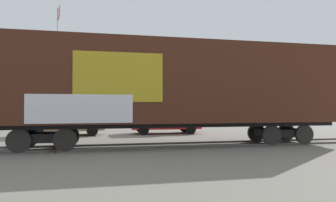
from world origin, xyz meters
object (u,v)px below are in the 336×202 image
(parked_car_red, at_px, (165,121))
(flagpole, at_px, (58,51))
(parked_car_tan, at_px, (65,122))
(freight_car, at_px, (172,85))

(parked_car_red, bearing_deg, flagpole, 143.68)
(parked_car_tan, bearing_deg, flagpole, 100.11)
(freight_car, distance_m, parked_car_tan, 8.45)
(flagpole, bearing_deg, freight_car, -62.60)
(freight_car, height_order, flagpole, flagpole)
(flagpole, height_order, parked_car_red, flagpole)
(parked_car_red, bearing_deg, freight_car, -100.68)
(parked_car_tan, relative_size, parked_car_red, 1.01)
(parked_car_tan, bearing_deg, freight_car, -51.49)
(parked_car_tan, xyz_separation_m, parked_car_red, (6.32, -0.09, -0.05))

